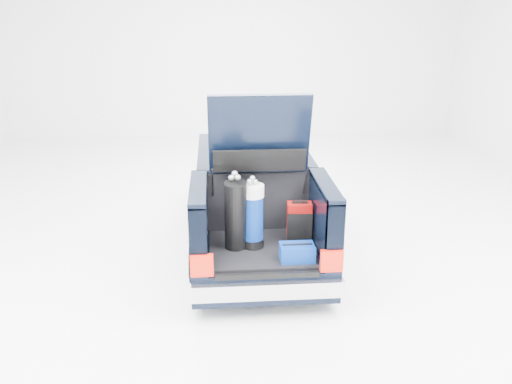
{
  "coord_description": "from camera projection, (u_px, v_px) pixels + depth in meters",
  "views": [
    {
      "loc": [
        -0.56,
        -7.64,
        3.53
      ],
      "look_at": [
        0.0,
        -0.5,
        0.99
      ],
      "focal_mm": 38.0,
      "sensor_mm": 36.0,
      "label": 1
    }
  ],
  "objects": [
    {
      "name": "ground",
      "position": [
        253.0,
        241.0,
        8.4
      ],
      "size": [
        14.0,
        14.0,
        0.0
      ],
      "primitive_type": "plane",
      "color": "white",
      "rests_on": "ground"
    },
    {
      "name": "car",
      "position": [
        253.0,
        198.0,
        8.27
      ],
      "size": [
        1.87,
        4.65,
        2.47
      ],
      "color": "black",
      "rests_on": "ground"
    },
    {
      "name": "red_suitcase",
      "position": [
        299.0,
        221.0,
        6.97
      ],
      "size": [
        0.33,
        0.22,
        0.52
      ],
      "rotation": [
        0.0,
        0.0,
        -0.07
      ],
      "color": "#6C0503",
      "rests_on": "car"
    },
    {
      "name": "black_golf_bag",
      "position": [
        235.0,
        215.0,
        6.62
      ],
      "size": [
        0.28,
        0.36,
        0.99
      ],
      "rotation": [
        0.0,
        0.0,
        0.01
      ],
      "color": "black",
      "rests_on": "car"
    },
    {
      "name": "blue_golf_bag",
      "position": [
        253.0,
        215.0,
        6.7
      ],
      "size": [
        0.32,
        0.32,
        0.92
      ],
      "rotation": [
        0.0,
        0.0,
        0.17
      ],
      "color": "black",
      "rests_on": "car"
    },
    {
      "name": "blue_duffel",
      "position": [
        297.0,
        252.0,
        6.44
      ],
      "size": [
        0.41,
        0.27,
        0.21
      ],
      "rotation": [
        0.0,
        0.0,
        0.01
      ],
      "color": "navy",
      "rests_on": "car"
    }
  ]
}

